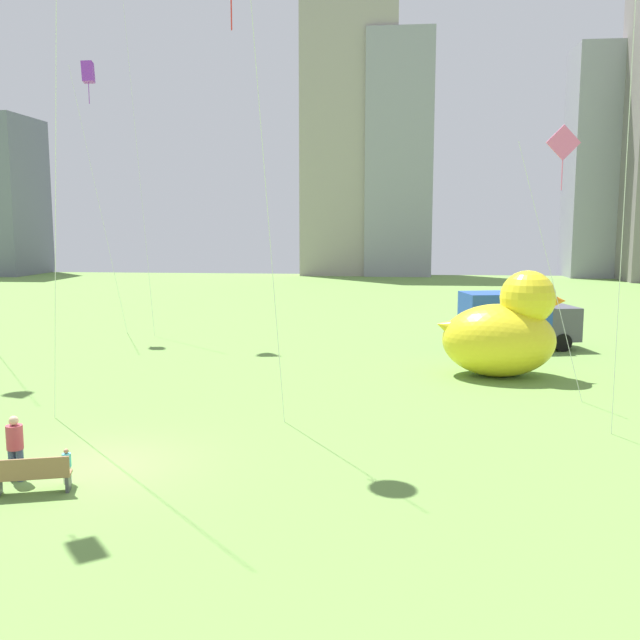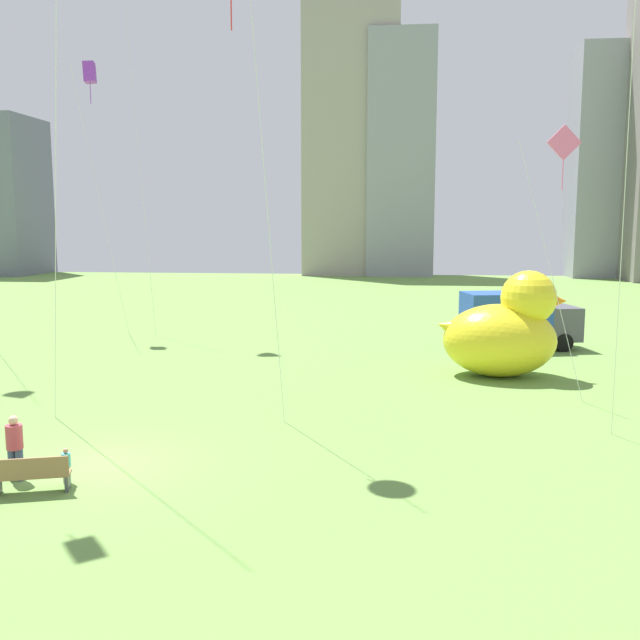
% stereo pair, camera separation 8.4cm
% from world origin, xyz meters
% --- Properties ---
extents(ground_plane, '(140.00, 140.00, 0.00)m').
position_xyz_m(ground_plane, '(0.00, 0.00, 0.00)').
color(ground_plane, '#6A9444').
extents(park_bench, '(1.75, 0.92, 0.90)m').
position_xyz_m(park_bench, '(-0.82, -2.05, 0.48)').
color(park_bench, olive).
rests_on(park_bench, ground).
extents(person_adult, '(0.40, 0.40, 1.63)m').
position_xyz_m(person_adult, '(-1.65, -1.27, 0.90)').
color(person_adult, '#38476B').
rests_on(person_adult, ground).
extents(person_child, '(0.21, 0.21, 0.88)m').
position_xyz_m(person_child, '(-0.33, -1.33, 0.48)').
color(person_child, silver).
rests_on(person_child, ground).
extents(giant_inflatable_duck, '(5.29, 3.39, 4.38)m').
position_xyz_m(giant_inflatable_duck, '(12.02, 12.09, 1.87)').
color(giant_inflatable_duck, yellow).
rests_on(giant_inflatable_duck, ground).
extents(box_truck, '(6.02, 3.47, 2.85)m').
position_xyz_m(box_truck, '(13.65, 18.70, 1.44)').
color(box_truck, '#264CA5').
rests_on(box_truck, ground).
extents(city_skyline, '(86.66, 17.04, 36.48)m').
position_xyz_m(city_skyline, '(11.48, 68.52, 15.74)').
color(city_skyline, slate).
rests_on(city_skyline, ground).
extents(kite_purple, '(2.20, 2.20, 15.19)m').
position_xyz_m(kite_purple, '(-9.54, 21.82, 14.49)').
color(kite_purple, silver).
rests_on(kite_purple, ground).
extents(kite_pink, '(2.39, 1.83, 9.80)m').
position_xyz_m(kite_pink, '(13.48, 9.66, 8.80)').
color(kite_pink, silver).
rests_on(kite_pink, ground).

